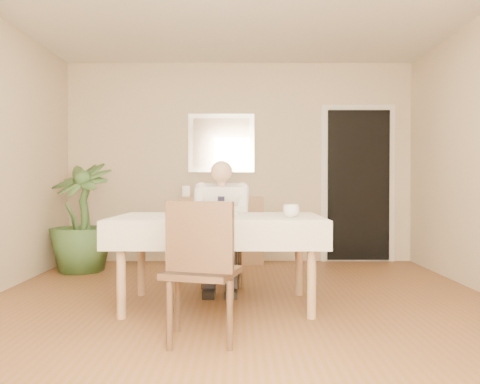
{
  "coord_description": "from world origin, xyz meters",
  "views": [
    {
      "loc": [
        -0.01,
        -3.64,
        1.03
      ],
      "look_at": [
        0.0,
        0.35,
        0.95
      ],
      "focal_mm": 35.0,
      "sensor_mm": 36.0,
      "label": 1
    }
  ],
  "objects_px": {
    "chair_far": "(222,235)",
    "coffee_mug": "(291,211)",
    "seated_man": "(221,218)",
    "chair_near": "(201,264)",
    "dining_table": "(218,226)",
    "sideboard": "(221,230)",
    "potted_palm": "(81,217)"
  },
  "relations": [
    {
      "from": "chair_far",
      "to": "potted_palm",
      "type": "distance_m",
      "value": 1.79
    },
    {
      "from": "seated_man",
      "to": "coffee_mug",
      "type": "bearing_deg",
      "value": -51.88
    },
    {
      "from": "dining_table",
      "to": "chair_near",
      "type": "distance_m",
      "value": 0.96
    },
    {
      "from": "dining_table",
      "to": "chair_near",
      "type": "xyz_separation_m",
      "value": [
        -0.07,
        -0.94,
        -0.15
      ]
    },
    {
      "from": "chair_near",
      "to": "sideboard",
      "type": "relative_size",
      "value": 0.86
    },
    {
      "from": "dining_table",
      "to": "coffee_mug",
      "type": "bearing_deg",
      "value": -14.6
    },
    {
      "from": "chair_near",
      "to": "sideboard",
      "type": "bearing_deg",
      "value": 105.74
    },
    {
      "from": "dining_table",
      "to": "seated_man",
      "type": "distance_m",
      "value": 0.59
    },
    {
      "from": "chair_near",
      "to": "sideboard",
      "type": "xyz_separation_m",
      "value": [
        0.01,
        3.01,
        -0.09
      ]
    },
    {
      "from": "chair_far",
      "to": "coffee_mug",
      "type": "distance_m",
      "value": 1.23
    },
    {
      "from": "chair_far",
      "to": "potted_palm",
      "type": "height_order",
      "value": "potted_palm"
    },
    {
      "from": "dining_table",
      "to": "coffee_mug",
      "type": "height_order",
      "value": "coffee_mug"
    },
    {
      "from": "seated_man",
      "to": "coffee_mug",
      "type": "relative_size",
      "value": 9.53
    },
    {
      "from": "chair_near",
      "to": "seated_man",
      "type": "distance_m",
      "value": 1.55
    },
    {
      "from": "coffee_mug",
      "to": "sideboard",
      "type": "xyz_separation_m",
      "value": [
        -0.65,
        2.23,
        -0.38
      ]
    },
    {
      "from": "dining_table",
      "to": "sideboard",
      "type": "bearing_deg",
      "value": 92.13
    },
    {
      "from": "dining_table",
      "to": "potted_palm",
      "type": "xyz_separation_m",
      "value": [
        -1.66,
        1.53,
        -0.04
      ]
    },
    {
      "from": "coffee_mug",
      "to": "potted_palm",
      "type": "distance_m",
      "value": 2.82
    },
    {
      "from": "sideboard",
      "to": "potted_palm",
      "type": "relative_size",
      "value": 0.84
    },
    {
      "from": "dining_table",
      "to": "chair_near",
      "type": "bearing_deg",
      "value": -93.8
    },
    {
      "from": "sideboard",
      "to": "potted_palm",
      "type": "distance_m",
      "value": 1.7
    },
    {
      "from": "dining_table",
      "to": "seated_man",
      "type": "relative_size",
      "value": 1.38
    },
    {
      "from": "dining_table",
      "to": "chair_far",
      "type": "xyz_separation_m",
      "value": [
        -0.0,
        0.88,
        -0.18
      ]
    },
    {
      "from": "coffee_mug",
      "to": "seated_man",
      "type": "bearing_deg",
      "value": 128.12
    },
    {
      "from": "chair_far",
      "to": "chair_near",
      "type": "bearing_deg",
      "value": -97.83
    },
    {
      "from": "chair_far",
      "to": "coffee_mug",
      "type": "relative_size",
      "value": 6.71
    },
    {
      "from": "dining_table",
      "to": "sideboard",
      "type": "height_order",
      "value": "sideboard"
    },
    {
      "from": "chair_far",
      "to": "seated_man",
      "type": "height_order",
      "value": "seated_man"
    },
    {
      "from": "chair_near",
      "to": "seated_man",
      "type": "height_order",
      "value": "seated_man"
    },
    {
      "from": "chair_near",
      "to": "coffee_mug",
      "type": "xyz_separation_m",
      "value": [
        0.66,
        0.78,
        0.29
      ]
    },
    {
      "from": "chair_near",
      "to": "coffee_mug",
      "type": "distance_m",
      "value": 1.06
    },
    {
      "from": "seated_man",
      "to": "sideboard",
      "type": "height_order",
      "value": "seated_man"
    }
  ]
}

